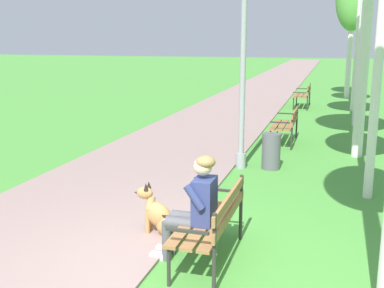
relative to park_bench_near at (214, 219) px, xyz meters
The scene contains 9 objects.
ground_plane 0.81m from the park_bench_near, 124.56° to the right, with size 120.00×120.00×0.00m, color #478E38.
paved_path 23.60m from the park_bench_near, 95.45° to the left, with size 3.30×60.00×0.04m, color gray.
park_bench_near is the anchor object (origin of this frame).
park_bench_mid 6.60m from the park_bench_near, 88.56° to the left, with size 0.55×1.50×0.85m.
park_bench_far 12.99m from the park_bench_near, 89.39° to the left, with size 0.55×1.50×0.85m.
person_seated_on_near_bench 0.27m from the park_bench_near, 169.97° to the right, with size 0.74×0.49×1.25m.
dog_shepherd 0.98m from the park_bench_near, 148.51° to the left, with size 0.83×0.30×0.71m.
lamp_post_near 4.45m from the park_bench_near, 96.55° to the left, with size 0.24×0.24×4.40m.
litter_bin 4.18m from the park_bench_near, 88.52° to the left, with size 0.36×0.36×0.70m, color #515156.
Camera 1 is at (1.58, -4.43, 2.51)m, focal length 44.68 mm.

